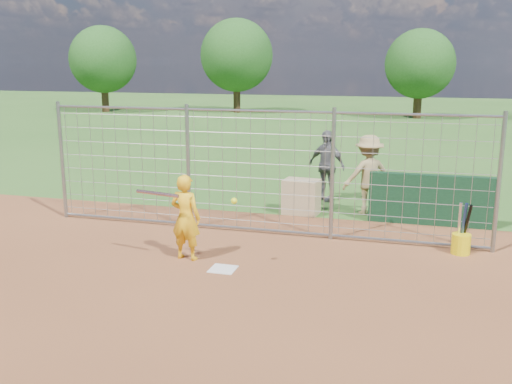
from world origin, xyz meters
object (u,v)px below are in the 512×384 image
(bystander_b, at_px, (326,165))
(bucket_with_bats, at_px, (461,241))
(batter, at_px, (186,217))
(equipment_bin, at_px, (301,197))
(bystander_c, at_px, (368,175))

(bystander_b, relative_size, bucket_with_bats, 1.83)
(batter, height_order, equipment_bin, batter)
(bystander_b, distance_m, equipment_bin, 1.60)
(batter, xyz_separation_m, bystander_c, (2.82, 4.02, 0.15))
(bystander_b, relative_size, equipment_bin, 2.23)
(bystander_b, bearing_deg, batter, -82.88)
(equipment_bin, height_order, bucket_with_bats, bucket_with_bats)
(bystander_b, relative_size, bystander_c, 0.97)
(batter, distance_m, bystander_c, 4.91)
(bystander_b, distance_m, bucket_with_bats, 4.66)
(bystander_c, bearing_deg, bystander_b, -71.40)
(batter, xyz_separation_m, bystander_b, (1.69, 5.09, 0.12))
(bystander_c, bearing_deg, batter, 27.10)
(bystander_c, distance_m, bucket_with_bats, 3.14)
(batter, distance_m, bucket_with_bats, 5.02)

